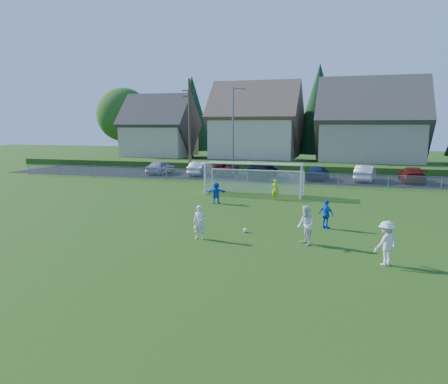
{
  "coord_description": "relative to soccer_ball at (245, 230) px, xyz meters",
  "views": [
    {
      "loc": [
        7.31,
        -16.2,
        5.33
      ],
      "look_at": [
        0.0,
        8.0,
        1.4
      ],
      "focal_mm": 35.0,
      "sensor_mm": 36.0,
      "label": 1
    }
  ],
  "objects": [
    {
      "name": "grass_embankment",
      "position": [
        -2.21,
        30.65,
        0.29
      ],
      "size": [
        70.0,
        6.0,
        0.8
      ],
      "primitive_type": "cube",
      "color": "#1E420F",
      "rests_on": "ground"
    },
    {
      "name": "car_e",
      "position": [
        1.65,
        22.25,
        0.61
      ],
      "size": [
        2.21,
        4.38,
        1.43
      ],
      "primitive_type": "imported",
      "rotation": [
        0.0,
        0.0,
        3.02
      ],
      "color": "#16264D",
      "rests_on": "ground"
    },
    {
      "name": "player_white_b",
      "position": [
        3.11,
        -1.41,
        0.77
      ],
      "size": [
        1.01,
        1.08,
        1.77
      ],
      "primitive_type": "imported",
      "rotation": [
        0.0,
        0.0,
        -1.04
      ],
      "color": "white",
      "rests_on": "ground"
    },
    {
      "name": "car_g",
      "position": [
        10.17,
        22.85,
        0.61
      ],
      "size": [
        2.09,
        4.97,
        1.43
      ],
      "primitive_type": "imported",
      "rotation": [
        0.0,
        0.0,
        3.16
      ],
      "color": "maroon",
      "rests_on": "ground"
    },
    {
      "name": "chainlink_fence",
      "position": [
        -2.21,
        17.65,
        0.52
      ],
      "size": [
        52.06,
        0.06,
        1.2
      ],
      "color": "gray",
      "rests_on": "ground"
    },
    {
      "name": "player_blue_b",
      "position": [
        -3.87,
        7.29,
        0.62
      ],
      "size": [
        1.42,
        0.76,
        1.47
      ],
      "primitive_type": "imported",
      "rotation": [
        0.0,
        0.0,
        3.4
      ],
      "color": "blue",
      "rests_on": "ground"
    },
    {
      "name": "tree_row",
      "position": [
        -1.17,
        44.39,
        6.8
      ],
      "size": [
        65.98,
        12.36,
        13.8
      ],
      "color": "#382616",
      "rests_on": "ground"
    },
    {
      "name": "car_d",
      "position": [
        -3.8,
        21.85,
        0.71
      ],
      "size": [
        2.51,
        5.76,
        1.65
      ],
      "primitive_type": "imported",
      "rotation": [
        0.0,
        0.0,
        3.11
      ],
      "color": "black",
      "rests_on": "ground"
    },
    {
      "name": "houses_row",
      "position": [
        -0.24,
        38.11,
        7.22
      ],
      "size": [
        53.9,
        11.45,
        13.27
      ],
      "color": "tan",
      "rests_on": "ground"
    },
    {
      "name": "streetlight",
      "position": [
        -6.66,
        21.65,
        4.73
      ],
      "size": [
        1.38,
        0.18,
        9.0
      ],
      "color": "slate",
      "rests_on": "ground"
    },
    {
      "name": "soccer_goal",
      "position": [
        -2.21,
        11.7,
        1.52
      ],
      "size": [
        7.42,
        1.9,
        2.5
      ],
      "color": "white",
      "rests_on": "ground"
    },
    {
      "name": "asphalt_lot",
      "position": [
        -2.21,
        23.15,
        -0.1
      ],
      "size": [
        60.0,
        60.0,
        0.0
      ],
      "primitive_type": "plane",
      "color": "black",
      "rests_on": "ground"
    },
    {
      "name": "player_blue_a",
      "position": [
        3.78,
        2.04,
        0.64
      ],
      "size": [
        0.93,
        0.8,
        1.49
      ],
      "primitive_type": "imported",
      "rotation": [
        0.0,
        0.0,
        2.52
      ],
      "color": "blue",
      "rests_on": "ground"
    },
    {
      "name": "goalkeeper",
      "position": [
        -0.28,
        9.84,
        0.63
      ],
      "size": [
        0.57,
        0.41,
        1.48
      ],
      "primitive_type": "imported",
      "rotation": [
        0.0,
        0.0,
        3.04
      ],
      "color": "#C9E81B",
      "rests_on": "ground"
    },
    {
      "name": "utility_pole",
      "position": [
        -11.71,
        22.65,
        5.04
      ],
      "size": [
        1.6,
        0.26,
        10.0
      ],
      "color": "#473321",
      "rests_on": "ground"
    },
    {
      "name": "player_white_a",
      "position": [
        -1.77,
        -1.8,
        0.68
      ],
      "size": [
        0.62,
        0.45,
        1.59
      ],
      "primitive_type": "imported",
      "rotation": [
        0.0,
        0.0,
        0.14
      ],
      "color": "white",
      "rests_on": "ground"
    },
    {
      "name": "ground",
      "position": [
        -2.21,
        -4.35,
        -0.11
      ],
      "size": [
        160.0,
        160.0,
        0.0
      ],
      "primitive_type": "plane",
      "color": "#193D0C",
      "rests_on": "ground"
    },
    {
      "name": "car_c",
      "position": [
        -7.99,
        23.01,
        0.61
      ],
      "size": [
        2.85,
        5.37,
        1.44
      ],
      "primitive_type": "imported",
      "rotation": [
        0.0,
        0.0,
        3.23
      ],
      "color": "#5C0A0E",
      "rests_on": "ground"
    },
    {
      "name": "player_white_c",
      "position": [
        6.36,
        -3.34,
        0.75
      ],
      "size": [
        1.23,
        1.23,
        1.71
      ],
      "primitive_type": "imported",
      "rotation": [
        0.0,
        0.0,
        3.92
      ],
      "color": "white",
      "rests_on": "ground"
    },
    {
      "name": "car_f",
      "position": [
        6.04,
        22.54,
        0.65
      ],
      "size": [
        2.16,
        4.77,
        1.52
      ],
      "primitive_type": "imported",
      "rotation": [
        0.0,
        0.0,
        3.02
      ],
      "color": "white",
      "rests_on": "ground"
    },
    {
      "name": "car_a",
      "position": [
        -15.09,
        22.54,
        0.63
      ],
      "size": [
        1.95,
        4.41,
        1.47
      ],
      "primitive_type": "imported",
      "rotation": [
        0.0,
        0.0,
        3.09
      ],
      "color": "#B7B9C0",
      "rests_on": "ground"
    },
    {
      "name": "soccer_ball",
      "position": [
        0.0,
        0.0,
        0.0
      ],
      "size": [
        0.22,
        0.22,
        0.22
      ],
      "primitive_type": "sphere",
      "color": "white",
      "rests_on": "ground"
    },
    {
      "name": "car_b",
      "position": [
        -10.54,
        22.65,
        0.61
      ],
      "size": [
        1.53,
        4.35,
        1.43
      ],
      "primitive_type": "imported",
      "rotation": [
        0.0,
        0.0,
        3.14
      ],
      "color": "silver",
      "rests_on": "ground"
    }
  ]
}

